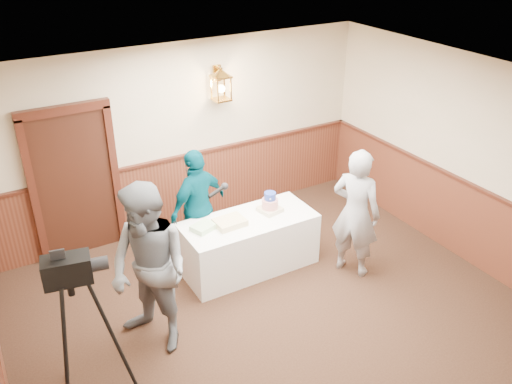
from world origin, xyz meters
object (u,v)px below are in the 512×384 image
(sheet_cake_green, at_px, (203,227))
(assistant_p, at_px, (198,206))
(sheet_cake_yellow, at_px, (230,222))
(tv_camera_rig, at_px, (81,340))
(baker, at_px, (356,213))
(display_table, at_px, (249,243))
(interviewer, at_px, (150,270))
(tiered_cake, at_px, (270,204))

(sheet_cake_green, relative_size, assistant_p, 0.17)
(sheet_cake_yellow, bearing_deg, tv_camera_rig, -151.64)
(assistant_p, xyz_separation_m, tv_camera_rig, (-2.02, -1.75, -0.05))
(baker, height_order, assistant_p, baker)
(assistant_p, distance_m, tv_camera_rig, 2.67)
(baker, relative_size, assistant_p, 1.09)
(sheet_cake_green, xyz_separation_m, baker, (1.79, -0.84, 0.11))
(display_table, bearing_deg, interviewer, -155.00)
(baker, height_order, tv_camera_rig, baker)
(sheet_cake_green, xyz_separation_m, tv_camera_rig, (-1.87, -1.27, -0.01))
(display_table, height_order, tiered_cake, tiered_cake)
(display_table, relative_size, tv_camera_rig, 1.05)
(interviewer, bearing_deg, sheet_cake_green, 104.97)
(display_table, xyz_separation_m, sheet_cake_yellow, (-0.28, -0.00, 0.42))
(tiered_cake, height_order, sheet_cake_yellow, tiered_cake)
(interviewer, xyz_separation_m, assistant_p, (1.15, 1.31, -0.17))
(display_table, xyz_separation_m, interviewer, (-1.63, -0.76, 0.62))
(tiered_cake, xyz_separation_m, baker, (0.81, -0.81, 0.03))
(display_table, bearing_deg, sheet_cake_yellow, -179.51)
(sheet_cake_green, height_order, baker, baker)
(display_table, distance_m, sheet_cake_yellow, 0.50)
(sheet_cake_yellow, height_order, baker, baker)
(tiered_cake, relative_size, baker, 0.18)
(sheet_cake_green, height_order, tv_camera_rig, tv_camera_rig)
(display_table, height_order, sheet_cake_green, sheet_cake_green)
(sheet_cake_green, bearing_deg, baker, -25.11)
(sheet_cake_green, distance_m, baker, 1.98)
(sheet_cake_yellow, distance_m, interviewer, 1.56)
(tiered_cake, bearing_deg, baker, -45.24)
(baker, bearing_deg, sheet_cake_green, 36.16)
(sheet_cake_green, distance_m, interviewer, 1.32)
(display_table, distance_m, sheet_cake_green, 0.75)
(display_table, relative_size, interviewer, 0.91)
(sheet_cake_yellow, xyz_separation_m, tv_camera_rig, (-2.22, -1.20, -0.02))
(tiered_cake, distance_m, interviewer, 2.15)
(sheet_cake_green, distance_m, assistant_p, 0.50)
(tiered_cake, xyz_separation_m, sheet_cake_yellow, (-0.64, -0.05, -0.07))
(interviewer, distance_m, tv_camera_rig, 1.00)
(baker, bearing_deg, interviewer, 61.09)
(tiered_cake, height_order, sheet_cake_green, tiered_cake)
(sheet_cake_yellow, xyz_separation_m, interviewer, (-1.35, -0.76, 0.20))
(display_table, height_order, sheet_cake_yellow, sheet_cake_yellow)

